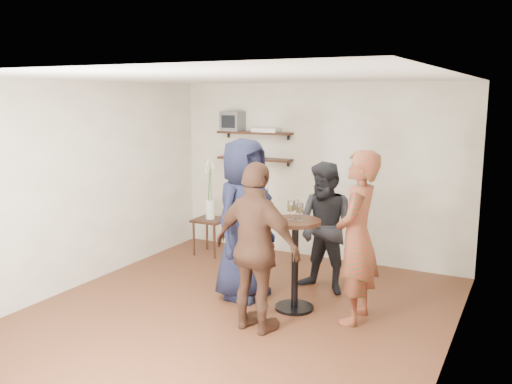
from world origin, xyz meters
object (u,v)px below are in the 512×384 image
side_table (210,225)px  person_dark (327,228)px  dvd_deck (267,130)px  person_navy (244,219)px  radio (254,154)px  person_plaid (357,238)px  crt_monitor (233,121)px  person_brown (257,248)px  drinks_table (295,252)px

side_table → person_dark: size_ratio=0.34×
dvd_deck → person_navy: person_navy is taller
dvd_deck → radio: size_ratio=1.82×
person_plaid → person_dark: (-0.59, 0.69, -0.12)m
crt_monitor → side_table: crt_monitor is taller
crt_monitor → person_navy: crt_monitor is taller
side_table → person_brown: person_brown is taller
drinks_table → person_navy: (-0.70, 0.08, 0.29)m
crt_monitor → person_dark: size_ratio=0.20×
radio → person_brown: size_ratio=0.12×
person_plaid → person_navy: size_ratio=0.96×
side_table → person_dark: bearing=-18.4°
radio → side_table: bearing=-134.1°
dvd_deck → person_plaid: dvd_deck is taller
person_navy → side_table: bearing=51.3°
crt_monitor → radio: size_ratio=1.45×
dvd_deck → person_plaid: 2.95m
person_dark → drinks_table: bearing=-90.0°
dvd_deck → person_dark: 2.17m
dvd_deck → person_navy: (0.61, -1.84, -0.93)m
drinks_table → side_table: bearing=145.1°
crt_monitor → person_brown: crt_monitor is taller
person_dark → person_navy: person_navy is taller
side_table → person_plaid: person_plaid is taller
radio → crt_monitor: bearing=180.0°
dvd_deck → person_brown: size_ratio=0.23×
dvd_deck → crt_monitor: bearing=180.0°
drinks_table → person_brown: size_ratio=0.59×
side_table → person_navy: size_ratio=0.29×
person_dark → person_brown: 1.42m
side_table → person_dark: 2.28m
side_table → person_brown: size_ratio=0.31×
radio → person_plaid: size_ratio=0.12×
dvd_deck → person_plaid: bearing=-43.3°
crt_monitor → person_brown: size_ratio=0.18×
radio → person_dark: bearing=-36.6°
person_plaid → person_navy: 1.42m
radio → person_plaid: person_plaid is taller
crt_monitor → drinks_table: 3.02m
person_plaid → person_brown: (-0.84, -0.71, -0.05)m
person_navy → person_brown: 0.97m
dvd_deck → side_table: (-0.70, -0.51, -1.43)m
crt_monitor → dvd_deck: crt_monitor is taller
person_dark → person_navy: bearing=-133.6°
crt_monitor → side_table: (-0.12, -0.51, -1.55)m
crt_monitor → dvd_deck: size_ratio=0.80×
side_table → drinks_table: 2.47m
drinks_table → person_navy: person_navy is taller
dvd_deck → person_dark: size_ratio=0.25×
person_navy → drinks_table: bearing=-90.0°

